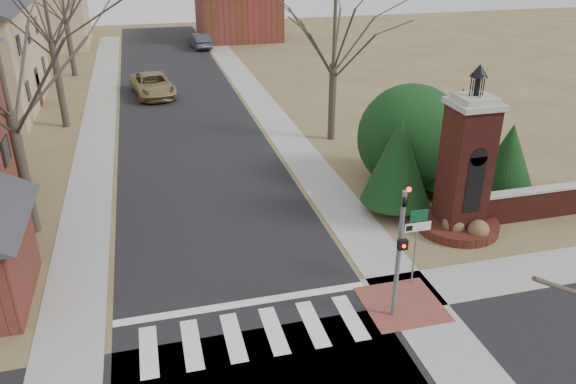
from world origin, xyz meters
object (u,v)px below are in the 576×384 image
object	(u,v)px
brick_gate_monument	(464,178)
distant_car	(200,41)
sign_post	(417,232)
pickup_truck	(153,85)
traffic_signal_pole	(400,242)

from	to	relation	value
brick_gate_monument	distant_car	distance (m)	38.93
sign_post	pickup_truck	xyz separation A→B (m)	(-7.29, 25.51, -1.19)
sign_post	pickup_truck	distance (m)	26.56
pickup_truck	distant_car	xyz separation A→B (m)	(5.10, 15.99, -0.04)
traffic_signal_pole	sign_post	bearing A→B (deg)	47.57
sign_post	distant_car	xyz separation A→B (m)	(-2.19, 41.50, -1.23)
traffic_signal_pole	pickup_truck	bearing A→B (deg)	102.56
sign_post	distant_car	size ratio (longest dim) A/B	0.63
traffic_signal_pole	brick_gate_monument	bearing A→B (deg)	43.24
traffic_signal_pole	brick_gate_monument	size ratio (longest dim) A/B	0.69
pickup_truck	brick_gate_monument	bearing A→B (deg)	-72.32
traffic_signal_pole	sign_post	world-z (taller)	traffic_signal_pole
brick_gate_monument	pickup_truck	bearing A→B (deg)	115.43
traffic_signal_pole	pickup_truck	xyz separation A→B (m)	(-6.00, 26.92, -1.83)
sign_post	brick_gate_monument	size ratio (longest dim) A/B	0.42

